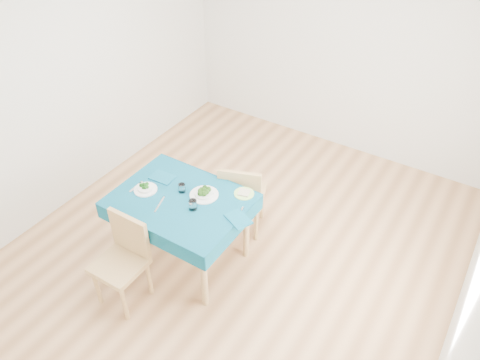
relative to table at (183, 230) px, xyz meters
The scene contains 16 objects.
room_shell 1.11m from the table, 48.30° to the left, with size 4.02×4.52×2.73m.
table is the anchor object (origin of this frame).
chair_near 0.69m from the table, 103.64° to the right, with size 0.40×0.43×0.99m, color tan.
chair_far 0.73m from the table, 71.08° to the left, with size 0.41×0.45×1.03m, color tan.
bowl_near 0.54m from the table, 168.03° to the right, with size 0.21×0.21×0.06m, color white, non-canonical shape.
bowl_far 0.47m from the table, 45.15° to the left, with size 0.26×0.26×0.08m, color white, non-canonical shape.
fork_near 0.59m from the table, 168.64° to the right, with size 0.02×0.16×0.00m, color silver.
knife_near 0.42m from the table, 124.04° to the right, with size 0.02×0.21×0.00m, color silver.
fork_far 0.41m from the table, 48.59° to the left, with size 0.02×0.16×0.00m, color silver.
knife_far 0.67m from the table, 10.05° to the left, with size 0.02×0.22×0.00m, color silver.
napkin_near 0.53m from the table, 155.72° to the left, with size 0.22×0.15×0.01m, color #0C526B.
napkin_far 0.70m from the table, ahead, with size 0.22×0.15×0.01m, color #0C526B.
tumbler_center 0.43m from the table, 117.16° to the left, with size 0.06×0.06×0.08m, color white.
tumbler_side 0.46m from the table, 14.15° to the right, with size 0.07×0.07×0.09m, color white.
side_plate 0.68m from the table, 39.09° to the left, with size 0.18×0.18×0.01m, color #AAE56F.
bread_slice 0.69m from the table, 39.09° to the left, with size 0.10×0.10×0.01m, color beige.
Camera 1 is at (1.75, -2.76, 3.44)m, focal length 35.00 mm.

